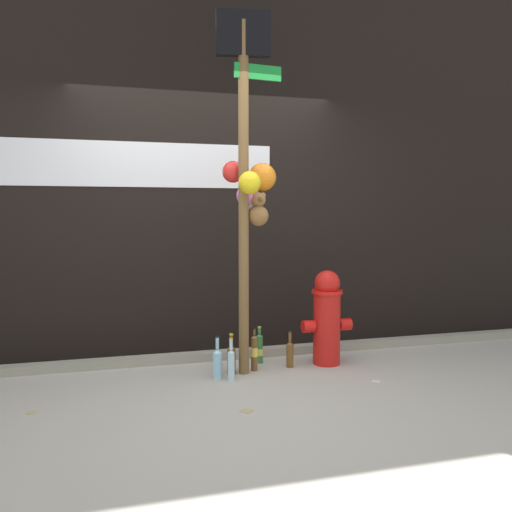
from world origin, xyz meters
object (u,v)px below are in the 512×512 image
memorial_post (249,167)px  bottle_5 (231,358)px  fire_hydrant (327,317)px  bottle_1 (254,352)px  bottle_3 (231,363)px  bottle_2 (217,362)px  bottle_0 (290,353)px  bottle_4 (259,348)px

memorial_post → bottle_5: bearing=-170.2°
fire_hydrant → bottle_5: fire_hydrant is taller
bottle_1 → bottle_3: bearing=-140.4°
fire_hydrant → bottle_2: bearing=-171.7°
bottle_1 → bottle_5: bottle_1 is taller
bottle_5 → fire_hydrant: bearing=4.1°
bottle_0 → bottle_3: bearing=-158.5°
memorial_post → fire_hydrant: memorial_post is taller
fire_hydrant → bottle_2: size_ratio=2.40×
bottle_4 → bottle_3: bearing=-130.1°
bottle_0 → bottle_4: 0.30m
memorial_post → bottle_1: (0.05, 0.01, -1.58)m
fire_hydrant → bottle_1: bearing=-178.0°
bottle_3 → memorial_post: bearing=44.2°
bottle_2 → bottle_5: size_ratio=1.02×
bottle_1 → bottle_2: bottle_1 is taller
bottle_0 → bottle_4: bottle_4 is taller
fire_hydrant → memorial_post: bearing=-177.1°
bottle_0 → bottle_4: (-0.22, 0.20, 0.01)m
bottle_3 → bottle_0: bearing=21.5°
fire_hydrant → bottle_0: (-0.35, -0.00, -0.30)m
fire_hydrant → bottle_4: fire_hydrant is taller
bottle_2 → bottle_5: bottle_2 is taller
bottle_0 → memorial_post: bearing=-175.0°
bottle_1 → bottle_3: 0.33m
fire_hydrant → bottle_4: bearing=160.8°
bottle_0 → bottle_3: size_ratio=0.94×
fire_hydrant → bottle_1: size_ratio=2.26×
bottle_1 → fire_hydrant: bearing=2.0°
bottle_0 → bottle_1: (-0.33, -0.02, 0.04)m
bottle_5 → memorial_post: bearing=9.8°
bottle_5 → bottle_2: bearing=-148.2°
fire_hydrant → bottle_5: size_ratio=2.45×
bottle_2 → bottle_4: size_ratio=1.06×
bottle_2 → bottle_5: (0.14, 0.09, 0.00)m
bottle_0 → bottle_1: size_ratio=0.87×
bottle_3 → bottle_5: 0.18m
bottle_0 → bottle_3: bottle_3 is taller
bottle_1 → bottle_2: (-0.35, -0.13, -0.03)m
bottle_1 → bottle_3: bottle_1 is taller
fire_hydrant → bottle_4: size_ratio=2.54×
memorial_post → bottle_2: size_ratio=8.43×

